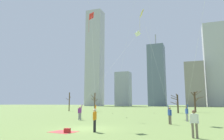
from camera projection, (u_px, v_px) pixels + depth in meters
ground_plane at (86, 129)px, 16.80m from camera, size 400.00×400.00×0.00m
kite_flyer_far_back_pink at (191, 90)px, 22.89m from camera, size 3.46×5.34×16.43m
kite_flyer_foreground_right_white at (90, 98)px, 26.56m from camera, size 5.88×9.47×13.46m
kite_flyer_midfield_right_yellow at (162, 86)px, 21.74m from camera, size 3.70×4.85×13.96m
kite_flyer_foreground_left_red at (94, 101)px, 15.75m from camera, size 2.70×4.86×11.04m
bystander_watching_nearby at (80, 112)px, 27.71m from camera, size 0.33×0.47×1.62m
bystander_far_off_by_trees at (194, 122)px, 12.35m from camera, size 0.51×0.22×1.62m
distant_kite_low_near_trees_green at (87, 0)px, 34.81m from camera, size 8.06×1.52×21.13m
picnic_spot at (66, 131)px, 14.64m from camera, size 2.01×1.69×0.31m
bare_tree_leftmost at (69, 101)px, 53.96m from camera, size 1.03×1.72×4.68m
bare_tree_far_right_edge at (195, 101)px, 46.72m from camera, size 2.78×2.20×4.78m
bare_tree_left_of_center at (177, 103)px, 43.14m from camera, size 1.58×2.54×3.92m
bare_tree_rightmost at (95, 102)px, 50.49m from camera, size 1.18×1.76×4.43m
skyline_short_annex at (195, 84)px, 116.48m from camera, size 10.19×6.85×24.59m
skyline_slender_spire at (95, 57)px, 151.75m from camera, size 11.41×8.74×68.86m
skyline_mid_tower_right at (215, 65)px, 121.25m from camera, size 11.89×10.95×47.46m
skyline_wide_slab at (157, 75)px, 133.92m from camera, size 10.30×10.45×46.23m
skyline_tall_tower at (123, 89)px, 146.04m from camera, size 10.05×8.47×23.15m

